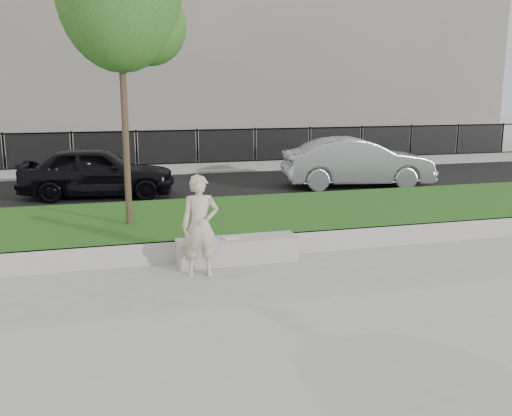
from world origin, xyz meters
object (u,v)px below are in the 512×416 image
object	(u,v)px
car_dark	(98,172)
car_silver	(357,163)
book	(230,238)
man	(200,226)
stone_bench	(238,250)

from	to	relation	value
car_dark	car_silver	distance (m)	7.82
car_silver	book	bearing A→B (deg)	148.83
book	man	bearing A→B (deg)	-150.55
man	car_dark	size ratio (longest dim) A/B	0.40
man	car_silver	bearing A→B (deg)	56.79
man	car_silver	distance (m)	9.47
stone_bench	car_dark	bearing A→B (deg)	108.80
stone_bench	book	bearing A→B (deg)	177.91
stone_bench	car_silver	xyz separation A→B (m)	(5.46, 6.59, 0.58)
stone_bench	car_silver	world-z (taller)	car_silver
book	car_dark	size ratio (longest dim) A/B	0.06
man	car_dark	distance (m)	7.65
car_dark	car_silver	xyz separation A→B (m)	(7.82, -0.34, 0.04)
book	car_dark	xyz separation A→B (m)	(-2.23, 6.93, 0.31)
car_dark	stone_bench	bearing A→B (deg)	-152.89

